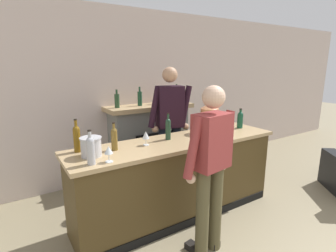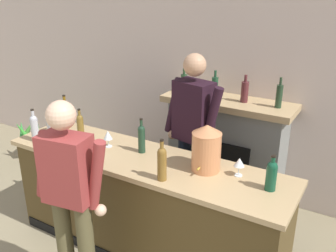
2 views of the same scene
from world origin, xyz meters
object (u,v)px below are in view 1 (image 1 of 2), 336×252
(wine_bottle_merlot_tall, at_px, (77,138))
(wine_glass_front_right, at_px, (109,151))
(person_customer, at_px, (210,166))
(wine_bottle_rose_blush, at_px, (91,149))
(copper_dispenser, at_px, (209,118))
(wine_bottle_port_short, at_px, (240,119))
(wine_bottle_cabernet_heavy, at_px, (168,128))
(ice_bucket_steel, at_px, (91,147))
(wine_glass_near_bucket, at_px, (222,121))
(person_bartender, at_px, (170,126))
(wine_glass_by_dispenser, at_px, (146,135))
(wine_bottle_burgundy_dark, at_px, (213,128))
(fireplace_stone, at_px, (150,140))
(wine_bottle_chardonnay_pale, at_px, (114,138))

(wine_bottle_merlot_tall, bearing_deg, wine_glass_front_right, -69.21)
(person_customer, xyz_separation_m, wine_bottle_rose_blush, (-0.97, 0.53, 0.19))
(person_customer, distance_m, copper_dispenser, 1.12)
(copper_dispenser, relative_size, wine_bottle_port_short, 1.41)
(wine_bottle_rose_blush, bearing_deg, wine_bottle_merlot_tall, 92.15)
(wine_bottle_cabernet_heavy, bearing_deg, person_customer, -94.31)
(wine_bottle_cabernet_heavy, bearing_deg, wine_glass_front_right, -158.61)
(person_customer, xyz_separation_m, ice_bucket_steel, (-0.90, 0.75, 0.14))
(person_customer, bearing_deg, copper_dispenser, 49.72)
(ice_bucket_steel, xyz_separation_m, wine_glass_near_bucket, (1.88, 0.13, 0.02))
(wine_bottle_merlot_tall, bearing_deg, wine_bottle_cabernet_heavy, -6.19)
(wine_bottle_port_short, relative_size, wine_glass_front_right, 1.82)
(person_bartender, bearing_deg, person_customer, -105.98)
(person_bartender, relative_size, wine_glass_near_bucket, 11.79)
(copper_dispenser, height_order, wine_bottle_rose_blush, copper_dispenser)
(copper_dispenser, height_order, wine_bottle_cabernet_heavy, copper_dispenser)
(copper_dispenser, relative_size, wine_glass_by_dispenser, 2.45)
(wine_glass_by_dispenser, bearing_deg, wine_bottle_port_short, 0.51)
(person_bartender, bearing_deg, wine_glass_front_right, -146.92)
(wine_glass_by_dispenser, bearing_deg, wine_glass_near_bucket, 4.42)
(wine_bottle_burgundy_dark, bearing_deg, person_bartender, 99.08)
(wine_bottle_burgundy_dark, relative_size, wine_glass_near_bucket, 2.20)
(fireplace_stone, xyz_separation_m, person_bartender, (-0.07, -0.74, 0.40))
(fireplace_stone, bearing_deg, wine_bottle_port_short, -55.45)
(wine_bottle_port_short, bearing_deg, wine_bottle_merlot_tall, 175.85)
(wine_bottle_cabernet_heavy, xyz_separation_m, wine_glass_by_dispenser, (-0.34, -0.06, -0.03))
(wine_bottle_burgundy_dark, height_order, wine_glass_by_dispenser, wine_bottle_burgundy_dark)
(wine_bottle_cabernet_heavy, relative_size, wine_glass_near_bucket, 2.09)
(wine_bottle_port_short, xyz_separation_m, wine_bottle_merlot_tall, (-2.25, 0.16, 0.03))
(wine_glass_by_dispenser, relative_size, wine_glass_near_bucket, 1.04)
(wine_bottle_merlot_tall, xyz_separation_m, wine_glass_by_dispenser, (0.71, -0.18, -0.04))
(person_customer, relative_size, wine_bottle_cabernet_heavy, 5.19)
(person_bartender, distance_m, wine_bottle_rose_blush, 1.53)
(fireplace_stone, height_order, wine_bottle_chardonnay_pale, fireplace_stone)
(ice_bucket_steel, bearing_deg, person_bartender, 22.23)
(wine_bottle_burgundy_dark, height_order, wine_bottle_merlot_tall, wine_bottle_merlot_tall)
(wine_bottle_port_short, xyz_separation_m, wine_glass_front_right, (-2.07, -0.29, -0.02))
(wine_bottle_port_short, relative_size, wine_bottle_rose_blush, 0.87)
(wine_bottle_burgundy_dark, bearing_deg, wine_bottle_cabernet_heavy, 141.51)
(ice_bucket_steel, bearing_deg, wine_glass_front_right, -69.86)
(wine_glass_by_dispenser, xyz_separation_m, wine_glass_near_bucket, (1.25, 0.10, 0.00))
(person_bartender, bearing_deg, wine_bottle_rose_blush, -151.04)
(ice_bucket_steel, height_order, wine_glass_front_right, ice_bucket_steel)
(ice_bucket_steel, relative_size, wine_glass_front_right, 1.37)
(copper_dispenser, height_order, wine_bottle_chardonnay_pale, copper_dispenser)
(wine_bottle_rose_blush, xyz_separation_m, wine_glass_near_bucket, (1.95, 0.35, -0.03))
(wine_glass_near_bucket, bearing_deg, wine_bottle_rose_blush, -169.84)
(person_bartender, height_order, wine_bottle_burgundy_dark, person_bartender)
(wine_bottle_merlot_tall, distance_m, wine_bottle_chardonnay_pale, 0.38)
(fireplace_stone, xyz_separation_m, person_customer, (-0.43, -2.01, 0.31))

